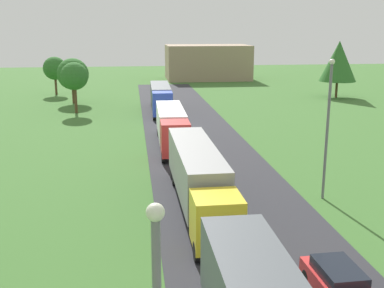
% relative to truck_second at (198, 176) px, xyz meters
% --- Properties ---
extents(road, '(10.00, 140.00, 0.06)m').
position_rel_truck_second_xyz_m(road, '(2.25, -4.09, -2.15)').
color(road, '#2B2B30').
rests_on(road, ground).
extents(lane_marking_centre, '(0.16, 120.69, 0.01)m').
position_rel_truck_second_xyz_m(lane_marking_centre, '(2.25, -8.78, -2.12)').
color(lane_marking_centre, white).
rests_on(lane_marking_centre, road).
extents(truck_second, '(2.57, 14.64, 3.73)m').
position_rel_truck_second_xyz_m(truck_second, '(0.00, 0.00, 0.00)').
color(truck_second, yellow).
rests_on(truck_second, road).
extents(truck_third, '(2.74, 12.72, 3.45)m').
position_rel_truck_second_xyz_m(truck_third, '(-0.31, 16.18, -0.11)').
color(truck_third, red).
rests_on(truck_third, road).
extents(truck_fourth, '(2.78, 13.38, 3.45)m').
position_rel_truck_second_xyz_m(truck_fourth, '(-0.16, 35.17, -0.11)').
color(truck_fourth, blue).
rests_on(truck_fourth, road).
extents(car_second, '(1.97, 4.45, 1.47)m').
position_rel_truck_second_xyz_m(car_second, '(4.41, -11.07, -1.35)').
color(car_second, red).
rests_on(car_second, road).
extents(lamppost_second, '(0.36, 0.36, 9.27)m').
position_rel_truck_second_xyz_m(lamppost_second, '(8.56, 0.76, 2.94)').
color(lamppost_second, slate).
rests_on(lamppost_second, ground).
extents(tree_oak, '(3.85, 3.85, 6.36)m').
position_rel_truck_second_xyz_m(tree_oak, '(-16.70, 54.16, 2.23)').
color(tree_oak, '#513823').
rests_on(tree_oak, ground).
extents(tree_birch, '(3.61, 3.61, 6.73)m').
position_rel_truck_second_xyz_m(tree_birch, '(-11.40, 35.66, 2.70)').
color(tree_birch, '#513823').
rests_on(tree_birch, ground).
extents(tree_pine, '(5.82, 5.82, 9.04)m').
position_rel_truck_second_xyz_m(tree_pine, '(29.02, 45.14, 3.64)').
color(tree_pine, '#513823').
rests_on(tree_pine, ground).
extents(tree_elm, '(4.68, 4.68, 6.70)m').
position_rel_truck_second_xyz_m(tree_elm, '(-12.61, 44.40, 2.15)').
color(tree_elm, '#513823').
rests_on(tree_elm, ground).
extents(distant_building, '(17.71, 11.16, 7.34)m').
position_rel_truck_second_xyz_m(distant_building, '(12.49, 74.62, 1.49)').
color(distant_building, '#9E846B').
rests_on(distant_building, ground).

